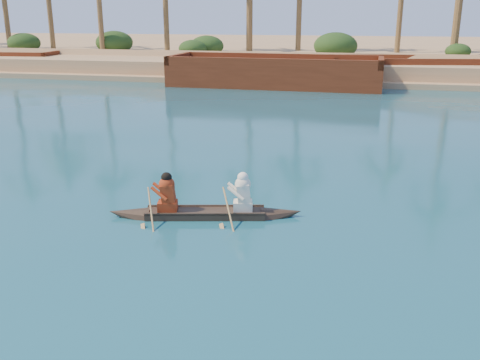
# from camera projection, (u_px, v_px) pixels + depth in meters

# --- Properties ---
(sandy_embankment) EXTENTS (150.00, 51.00, 1.50)m
(sandy_embankment) POSITION_uv_depth(u_px,v_px,m) (267.00, 51.00, 59.29)
(sandy_embankment) COLOR tan
(sandy_embankment) RESTS_ON ground
(shrub_cluster) EXTENTS (100.00, 6.00, 2.40)m
(shrub_cluster) POSITION_uv_depth(u_px,v_px,m) (236.00, 56.00, 44.75)
(shrub_cluster) COLOR #193B15
(shrub_cluster) RESTS_ON ground
(canoe) EXTENTS (4.57, 1.59, 1.25)m
(canoe) POSITION_uv_depth(u_px,v_px,m) (205.00, 207.00, 12.53)
(canoe) COLOR #34251C
(canoe) RESTS_ON ground
(barge_mid) EXTENTS (13.82, 4.95, 2.28)m
(barge_mid) POSITION_uv_depth(u_px,v_px,m) (275.00, 74.00, 35.02)
(barge_mid) COLOR #5F2714
(barge_mid) RESTS_ON ground
(barge_right) EXTENTS (12.53, 5.92, 2.01)m
(barge_right) POSITION_uv_depth(u_px,v_px,m) (417.00, 71.00, 37.41)
(barge_right) COLOR #5F2714
(barge_right) RESTS_ON ground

